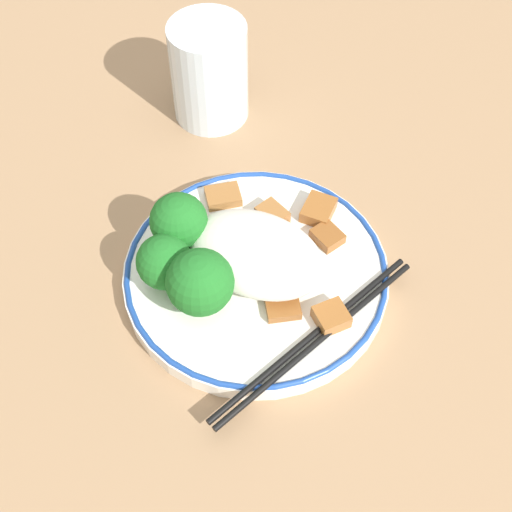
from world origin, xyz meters
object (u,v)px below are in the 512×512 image
(chopsticks, at_px, (315,339))
(plate, at_px, (256,274))
(broccoli_back_right, at_px, (200,283))
(broccoli_back_center, at_px, (164,262))
(drinking_glass, at_px, (209,72))
(broccoli_back_left, at_px, (179,222))

(chopsticks, bearing_deg, plate, 150.44)
(broccoli_back_right, xyz_separation_m, chopsticks, (0.09, 0.01, -0.03))
(broccoli_back_center, height_order, chopsticks, broccoli_back_center)
(broccoli_back_right, height_order, drinking_glass, drinking_glass)
(broccoli_back_center, relative_size, drinking_glass, 0.50)
(broccoli_back_left, bearing_deg, broccoli_back_center, -79.52)
(broccoli_back_left, relative_size, broccoli_back_center, 1.18)
(plate, relative_size, drinking_glass, 2.19)
(chopsticks, relative_size, drinking_glass, 1.99)
(broccoli_back_left, xyz_separation_m, broccoli_back_right, (0.04, -0.05, -0.00))
(broccoli_back_left, bearing_deg, drinking_glass, 110.52)
(drinking_glass, bearing_deg, plate, -51.70)
(plate, distance_m, drinking_glass, 0.22)
(broccoli_back_center, bearing_deg, broccoli_back_right, -12.90)
(plate, xyz_separation_m, broccoli_back_right, (-0.02, -0.05, 0.04))
(broccoli_back_center, bearing_deg, chopsticks, 1.09)
(broccoli_back_right, height_order, chopsticks, broccoli_back_right)
(plate, height_order, broccoli_back_center, broccoli_back_center)
(broccoli_back_right, bearing_deg, broccoli_back_left, 134.71)
(plate, distance_m, broccoli_back_right, 0.07)
(broccoli_back_center, xyz_separation_m, broccoli_back_right, (0.04, -0.01, 0.01))
(broccoli_back_center, distance_m, broccoli_back_right, 0.04)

